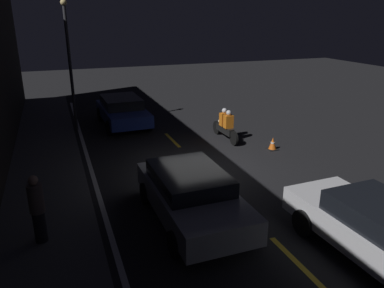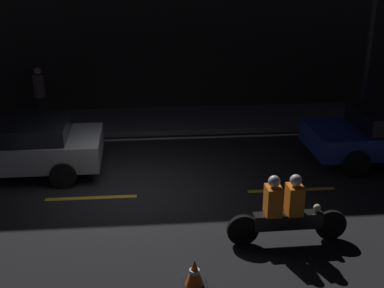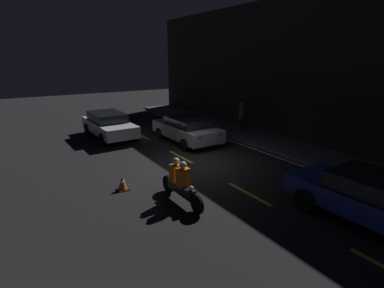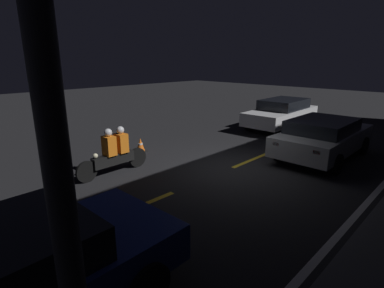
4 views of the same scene
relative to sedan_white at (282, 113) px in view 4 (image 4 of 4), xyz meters
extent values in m
plane|color=black|center=(6.06, 1.67, -0.76)|extent=(56.00, 56.00, 0.00)
cube|color=gold|center=(-3.94, 1.67, -0.75)|extent=(2.00, 0.14, 0.01)
cube|color=gold|center=(0.56, 1.67, -0.75)|extent=(2.00, 0.14, 0.01)
cube|color=gold|center=(5.06, 1.67, -0.75)|extent=(2.00, 0.14, 0.01)
cube|color=gold|center=(9.56, 1.67, -0.75)|extent=(2.00, 0.14, 0.01)
cube|color=silver|center=(6.06, 5.32, -0.75)|extent=(25.20, 0.14, 0.01)
cube|color=silver|center=(0.06, 0.00, -0.12)|extent=(4.53, 1.89, 0.60)
cube|color=black|center=(-0.16, -0.01, 0.40)|extent=(2.51, 1.65, 0.46)
cube|color=red|center=(-2.17, 0.50, 0.03)|extent=(0.07, 0.20, 0.10)
cube|color=red|center=(-2.13, -0.64, 0.03)|extent=(0.07, 0.20, 0.10)
cylinder|color=black|center=(1.42, 0.90, -0.42)|extent=(0.67, 0.20, 0.67)
cylinder|color=black|center=(1.47, -0.81, -0.42)|extent=(0.67, 0.20, 0.67)
cylinder|color=black|center=(-1.35, 0.81, -0.42)|extent=(0.67, 0.20, 0.67)
cylinder|color=black|center=(-1.30, -0.90, -0.42)|extent=(0.67, 0.20, 0.67)
cube|color=#9EA0A5|center=(3.06, 3.19, -0.14)|extent=(4.31, 1.92, 0.62)
cube|color=black|center=(3.27, 3.19, 0.37)|extent=(2.38, 1.72, 0.40)
cube|color=red|center=(5.18, 2.59, 0.02)|extent=(0.06, 0.20, 0.10)
cube|color=red|center=(5.17, 3.82, 0.02)|extent=(0.06, 0.20, 0.10)
cylinder|color=black|center=(1.74, 2.25, -0.45)|extent=(0.61, 0.19, 0.61)
cylinder|color=black|center=(1.72, 4.10, -0.45)|extent=(0.61, 0.19, 0.61)
cylinder|color=black|center=(4.40, 2.27, -0.45)|extent=(0.61, 0.19, 0.61)
cylinder|color=black|center=(4.38, 4.12, -0.45)|extent=(0.61, 0.19, 0.61)
cube|color=navy|center=(12.56, 3.22, -0.13)|extent=(4.33, 2.01, 0.57)
cylinder|color=black|center=(11.26, 2.26, -0.42)|extent=(0.68, 0.20, 0.68)
cylinder|color=black|center=(11.21, 4.11, -0.42)|extent=(0.68, 0.20, 0.68)
cylinder|color=black|center=(9.72, -0.49, -0.46)|extent=(0.60, 0.09, 0.60)
cylinder|color=black|center=(8.04, -0.52, -0.46)|extent=(0.60, 0.11, 0.60)
cube|color=black|center=(8.88, -0.51, -0.31)|extent=(1.29, 0.27, 0.30)
sphere|color=#F2EABF|center=(9.43, -0.49, -0.08)|extent=(0.14, 0.14, 0.14)
cube|color=orange|center=(8.98, -0.50, 0.12)|extent=(0.29, 0.37, 0.55)
sphere|color=silver|center=(8.98, -0.50, 0.50)|extent=(0.22, 0.22, 0.22)
cube|color=orange|center=(8.58, -0.51, 0.12)|extent=(0.29, 0.37, 0.55)
sphere|color=silver|center=(8.58, -0.51, 0.50)|extent=(0.22, 0.22, 0.22)
cube|color=black|center=(7.03, -1.74, -0.74)|extent=(0.40, 0.40, 0.03)
cone|color=orange|center=(7.03, -1.74, -0.49)|extent=(0.31, 0.31, 0.47)
cylinder|color=white|center=(7.03, -1.74, -0.47)|extent=(0.17, 0.17, 0.06)
cylinder|color=#333338|center=(12.63, 5.42, 1.99)|extent=(0.14, 0.14, 5.50)
camera|label=1|loc=(-5.10, 6.22, 4.37)|focal=35.00mm
camera|label=2|loc=(6.34, -9.07, 4.52)|focal=50.00mm
camera|label=3|loc=(16.18, -4.71, 3.58)|focal=28.00mm
camera|label=4|loc=(13.14, 6.82, 2.46)|focal=28.00mm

